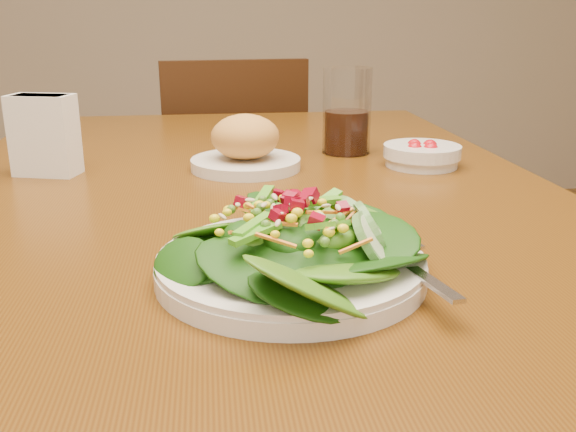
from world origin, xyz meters
name	(u,v)px	position (x,y,z in m)	size (l,w,h in m)	color
dining_table	(246,256)	(0.00, 0.00, 0.65)	(0.90, 1.40, 0.75)	#51310C
chair_far	(232,201)	(0.01, 0.93, 0.46)	(0.44, 0.45, 0.87)	black
salad_plate	(300,250)	(0.03, -0.32, 0.78)	(0.26, 0.25, 0.07)	silver
bread_plate	(245,147)	(0.01, 0.12, 0.79)	(0.17, 0.17, 0.09)	silver
tomato_bowl	(422,155)	(0.29, 0.11, 0.77)	(0.12, 0.12, 0.04)	silver
drinking_glass	(347,117)	(0.19, 0.22, 0.81)	(0.08, 0.08, 0.15)	silver
napkin_holder	(44,133)	(-0.29, 0.12, 0.81)	(0.10, 0.07, 0.12)	white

